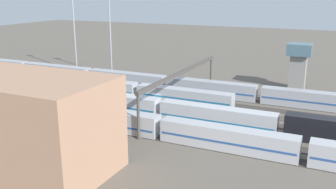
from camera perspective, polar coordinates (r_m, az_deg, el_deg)
ground_plane at (r=86.89m, az=-2.11°, el=-1.60°), size 400.00×400.00×0.00m
track_bed_0 at (r=102.17m, az=2.36°, el=1.03°), size 140.00×2.80×0.12m
track_bed_1 at (r=97.72m, az=1.22°, el=0.37°), size 140.00×2.80×0.12m
track_bed_2 at (r=93.33m, az=-0.02°, el=-0.35°), size 140.00×2.80×0.12m
track_bed_3 at (r=89.01m, az=-1.38°, el=-1.14°), size 140.00×2.80×0.12m
track_bed_4 at (r=84.75m, az=-2.88°, el=-2.01°), size 140.00×2.80×0.12m
track_bed_5 at (r=80.59m, az=-4.55°, el=-2.97°), size 140.00×2.80×0.12m
track_bed_6 at (r=76.52m, az=-6.39°, el=-4.03°), size 140.00×2.80×0.12m
track_bed_7 at (r=72.57m, az=-8.44°, el=-5.21°), size 140.00×2.80×0.12m
train_on_track_7 at (r=63.01m, az=8.91°, el=-6.60°), size 71.40×3.06×3.80m
train_on_track_3 at (r=97.47m, az=-10.82°, el=1.24°), size 71.40×3.06×3.80m
train_on_track_5 at (r=73.96m, az=5.75°, el=-3.06°), size 66.40×3.06×4.40m
train_on_track_1 at (r=99.27m, az=-1.40°, el=1.80°), size 139.00×3.06×4.40m
light_mast_0 at (r=114.46m, az=-8.84°, el=11.71°), size 2.80×0.70×29.11m
light_mast_2 at (r=122.43m, az=-14.15°, el=11.87°), size 2.80×0.70×29.96m
signal_gantry at (r=82.07m, az=2.17°, el=2.96°), size 0.70×40.00×8.80m
control_tower at (r=104.83m, az=19.15°, el=4.56°), size 6.00×6.00×12.25m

